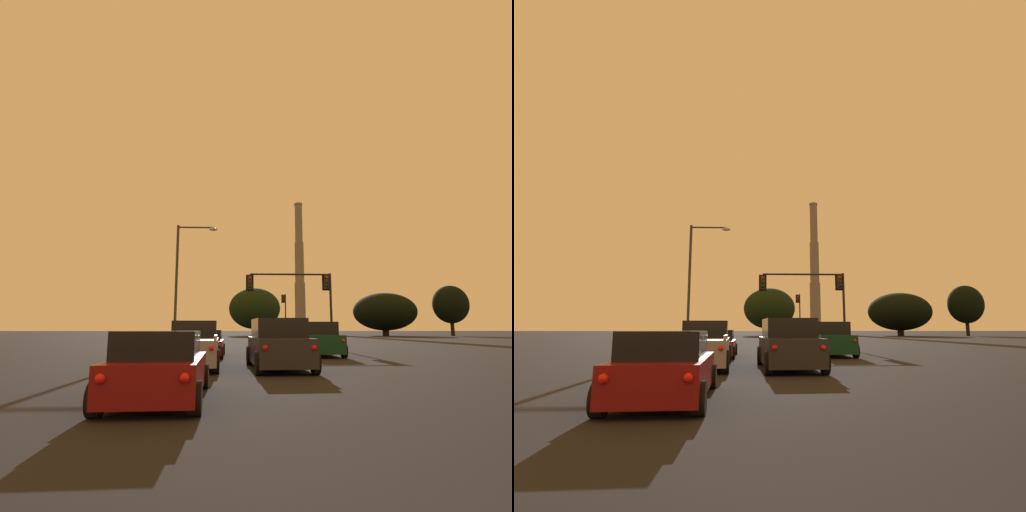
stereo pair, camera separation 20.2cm
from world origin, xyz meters
TOP-DOWN VIEW (x-y plane):
  - suv_center_lane_second at (-0.08, 13.82)m, footprint 2.32×4.98m
  - pickup_truck_left_lane_second at (-3.40, 14.83)m, footprint 2.38×5.57m
  - suv_right_lane_front at (2.86, 21.19)m, footprint 2.24×4.95m
  - hatchback_left_lane_third at (-3.23, 7.27)m, footprint 2.04×4.16m
  - sedan_left_lane_front at (-3.31, 20.72)m, footprint 2.03×4.72m
  - traffic_light_far_right at (5.40, 58.03)m, footprint 0.78×0.50m
  - traffic_light_overhead_right at (3.18, 28.28)m, footprint 6.58×0.50m
  - street_lamp at (-5.72, 28.10)m, footprint 3.08×0.36m
  - smokestack at (20.71, 140.42)m, footprint 6.05×6.05m
  - treeline_left_mid at (43.87, 82.11)m, footprint 7.43×6.69m
  - treeline_far_left at (30.46, 84.74)m, footprint 13.64×12.28m
  - treeline_right_mid at (2.25, 89.26)m, footprint 11.59×10.43m

SIDE VIEW (x-z plane):
  - hatchback_left_lane_third at x=-3.23m, z-range -0.05..1.38m
  - sedan_left_lane_front at x=-3.31m, z-range -0.05..1.38m
  - pickup_truck_left_lane_second at x=-3.40m, z-range -0.11..1.71m
  - suv_center_lane_second at x=-0.08m, z-range -0.03..1.83m
  - suv_right_lane_front at x=2.86m, z-range -0.03..1.83m
  - traffic_light_far_right at x=5.40m, z-range 1.01..7.62m
  - traffic_light_overhead_right at x=3.18m, z-range 1.54..7.18m
  - treeline_far_left at x=30.46m, z-range 0.54..9.78m
  - street_lamp at x=-5.72m, z-range 0.98..10.21m
  - treeline_right_mid at x=2.25m, z-range 0.71..11.35m
  - treeline_left_mid at x=43.87m, z-range 1.29..11.94m
  - smokestack at x=20.71m, z-range -5.11..42.44m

